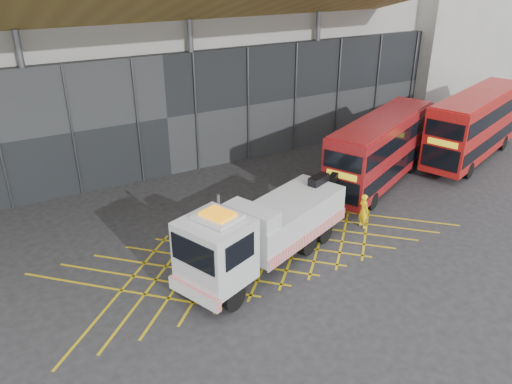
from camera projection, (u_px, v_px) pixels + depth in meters
ground_plane at (218, 261)px, 24.36m from camera, size 120.00×120.00×0.00m
road_markings at (261, 248)px, 25.45m from camera, size 21.56×7.16×0.01m
construction_building at (125, 26)px, 35.85m from camera, size 55.00×23.97×18.00m
recovery_truck at (263, 230)px, 23.27m from camera, size 11.47×6.13×4.08m
bus_towed at (381, 148)px, 31.56m from camera, size 11.19×6.96×4.54m
bus_second at (476, 123)px, 35.76m from camera, size 12.24×6.51×4.89m
worker at (364, 211)px, 27.08m from camera, size 0.50×0.73×1.95m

